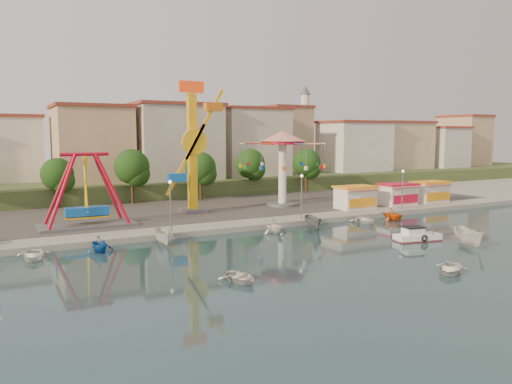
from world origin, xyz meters
TOP-DOWN VIEW (x-y plane):
  - ground at (0.00, 0.00)m, footprint 200.00×200.00m
  - quay_deck at (0.00, 62.00)m, footprint 200.00×100.00m
  - asphalt_pad at (0.00, 30.00)m, footprint 90.00×28.00m
  - hill_terrace at (0.00, 67.00)m, footprint 200.00×60.00m
  - pirate_ship_ride at (-15.04, 20.15)m, footprint 10.00×5.00m
  - kamikaze_tower at (-1.14, 23.53)m, footprint 5.50×3.10m
  - wave_swinger at (11.82, 23.56)m, footprint 11.60×11.60m
  - booth_left at (18.95, 16.49)m, footprint 5.40×3.78m
  - booth_mid at (26.63, 16.49)m, footprint 5.40×3.78m
  - booth_right at (32.96, 16.49)m, footprint 5.40×3.78m
  - lamp_post_1 at (-8.00, 13.00)m, footprint 0.14×0.14m
  - lamp_post_2 at (8.00, 13.00)m, footprint 0.14×0.14m
  - lamp_post_3 at (24.00, 13.00)m, footprint 0.14×0.14m
  - tree_1 at (-16.00, 36.24)m, footprint 4.35×4.35m
  - tree_2 at (-6.00, 35.81)m, footprint 5.02×5.02m
  - tree_3 at (4.00, 34.36)m, footprint 4.68×4.68m
  - tree_4 at (14.00, 37.35)m, footprint 4.86×4.86m
  - tree_5 at (24.00, 35.54)m, footprint 4.83×4.83m
  - building_1 at (-21.33, 51.38)m, footprint 12.33×9.01m
  - building_2 at (-8.19, 51.96)m, footprint 11.95×9.28m
  - building_3 at (5.60, 48.80)m, footprint 12.59×10.50m
  - building_4 at (19.07, 52.20)m, footprint 10.75×9.23m
  - building_5 at (32.37, 50.33)m, footprint 12.77×10.96m
  - building_6 at (44.15, 48.77)m, footprint 8.23×8.98m
  - building_7 at (56.03, 53.70)m, footprint 11.59×10.93m
  - building_8 at (69.93, 47.19)m, footprint 12.84×9.28m
  - building_9 at (83.46, 49.95)m, footprint 12.95×9.17m
  - minaret at (36.00, 54.00)m, footprint 2.80×2.80m
  - cabin_motorboat at (12.81, -0.33)m, footprint 4.81×2.60m
  - rowboat_a at (-8.80, -4.41)m, footprint 2.77×3.58m
  - rowboat_b at (6.29, -9.96)m, footprint 4.28×3.98m
  - skiff at (15.35, -4.46)m, footprint 3.56×5.05m
  - moored_boat_0 at (-21.28, 9.80)m, footprint 3.01×3.94m
  - moored_boat_1 at (-15.79, 9.80)m, footprint 3.03×3.31m
  - moored_boat_2 at (-9.78, 9.80)m, footprint 1.91×4.16m
  - moored_boat_4 at (2.42, 9.80)m, footprint 3.07×3.44m
  - moored_boat_5 at (7.48, 9.80)m, footprint 2.46×4.10m
  - moored_boat_6 at (14.92, 9.80)m, footprint 3.22×4.12m
  - moored_boat_7 at (19.25, 9.80)m, footprint 3.09×3.44m

SIDE VIEW (x-z plane):
  - ground at x=0.00m, z-range 0.00..0.00m
  - quay_deck at x=0.00m, z-range 0.00..0.60m
  - rowboat_a at x=-8.80m, z-range 0.00..0.68m
  - rowboat_b at x=6.29m, z-range 0.00..0.72m
  - moored_boat_0 at x=-21.28m, z-range 0.00..0.76m
  - moored_boat_6 at x=14.92m, z-range 0.00..0.78m
  - cabin_motorboat at x=12.81m, z-range -0.37..1.23m
  - asphalt_pad at x=0.00m, z-range 0.60..0.61m
  - moored_boat_1 at x=-15.79m, z-range 0.00..1.48m
  - moored_boat_5 at x=7.48m, z-range 0.00..1.49m
  - moored_boat_2 at x=-9.78m, z-range 0.00..1.56m
  - moored_boat_7 at x=19.25m, z-range 0.00..1.61m
  - moored_boat_4 at x=2.42m, z-range 0.00..1.64m
  - skiff at x=15.35m, z-range 0.00..1.83m
  - hill_terrace at x=0.00m, z-range 0.00..3.00m
  - booth_left at x=18.95m, z-range 0.62..3.70m
  - booth_mid at x=26.63m, z-range 0.62..3.70m
  - booth_right at x=32.96m, z-range 0.62..3.70m
  - lamp_post_1 at x=-8.00m, z-range 0.60..5.60m
  - lamp_post_2 at x=8.00m, z-range 0.60..5.60m
  - lamp_post_3 at x=24.00m, z-range 0.60..5.60m
  - pirate_ship_ride at x=-15.04m, z-range 0.39..8.39m
  - tree_1 at x=-16.00m, z-range 1.80..8.60m
  - tree_3 at x=4.00m, z-range 1.90..9.21m
  - tree_5 at x=24.00m, z-range 1.94..9.48m
  - tree_4 at x=14.00m, z-range 1.95..9.55m
  - tree_2 at x=-6.00m, z-range 1.99..9.84m
  - building_1 at x=-21.33m, z-range 3.00..11.63m
  - building_7 at x=56.03m, z-range 3.00..11.76m
  - building_3 at x=5.60m, z-range 3.00..12.20m
  - building_9 at x=83.46m, z-range 3.00..12.21m
  - building_4 at x=19.07m, z-range 3.00..12.24m
  - wave_swinger at x=11.82m, z-range 3.00..13.40m
  - kamikaze_tower at x=-1.14m, z-range 0.29..16.79m
  - building_5 at x=32.37m, z-range 3.00..14.21m
  - building_2 at x=-8.19m, z-range 3.00..14.23m
  - building_6 at x=44.15m, z-range 3.00..15.36m
  - building_8 at x=69.93m, z-range 3.00..15.58m
  - minaret at x=36.00m, z-range 3.55..21.55m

